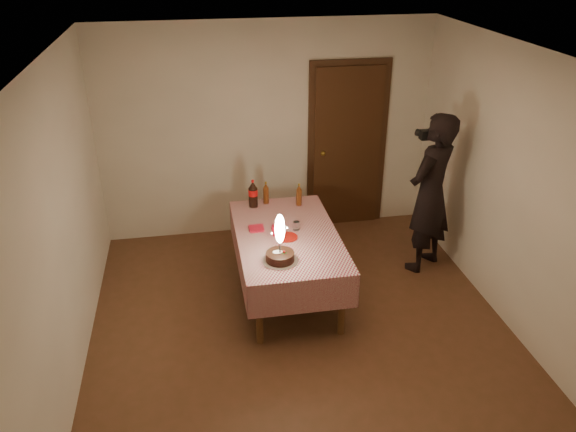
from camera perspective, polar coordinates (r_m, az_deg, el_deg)
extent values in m
cube|color=brown|center=(5.48, 1.58, -12.09)|extent=(4.00, 4.50, 0.01)
cube|color=silver|center=(6.82, -2.13, 8.59)|extent=(4.00, 0.04, 2.60)
cube|color=silver|center=(3.01, 11.08, -19.29)|extent=(4.00, 0.04, 2.60)
cube|color=silver|center=(4.81, -22.26, -1.79)|extent=(0.04, 4.50, 2.60)
cube|color=silver|center=(5.50, 22.62, 1.79)|extent=(0.04, 4.50, 2.60)
cube|color=silver|center=(4.34, 2.03, 15.64)|extent=(4.00, 4.50, 0.04)
cube|color=#472814|center=(7.08, 6.03, 6.81)|extent=(0.85, 0.05, 2.05)
sphere|color=#B28C33|center=(6.97, 3.58, 6.34)|extent=(0.06, 0.06, 0.06)
cube|color=brown|center=(5.68, -0.09, -2.13)|extent=(0.90, 1.60, 0.04)
cylinder|color=brown|center=(5.21, -2.92, -9.83)|extent=(0.07, 0.07, 0.67)
cylinder|color=brown|center=(5.34, 5.51, -8.91)|extent=(0.07, 0.07, 0.67)
cylinder|color=brown|center=(6.45, -4.66, -2.02)|extent=(0.07, 0.07, 0.67)
cylinder|color=brown|center=(6.55, 2.13, -1.43)|extent=(0.07, 0.07, 0.67)
cube|color=beige|center=(5.67, -0.09, -1.90)|extent=(1.02, 1.72, 0.01)
cube|color=beige|center=(5.05, 1.63, -8.28)|extent=(1.02, 0.01, 0.34)
cube|color=beige|center=(6.49, -1.41, 0.33)|extent=(1.02, 0.01, 0.34)
cube|color=beige|center=(5.70, -5.09, -3.88)|extent=(0.01, 1.72, 0.34)
cube|color=beige|center=(5.85, 4.78, -2.98)|extent=(0.01, 1.72, 0.34)
cylinder|color=white|center=(5.22, -0.81, -4.53)|extent=(0.33, 0.33, 0.01)
cylinder|color=black|center=(5.20, -0.81, -4.13)|extent=(0.26, 0.26, 0.08)
cylinder|color=white|center=(5.19, -1.06, -3.66)|extent=(0.07, 0.07, 0.00)
sphere|color=red|center=(5.17, -0.41, -3.65)|extent=(0.02, 0.02, 0.02)
cube|color=#19721E|center=(5.17, -0.23, -3.79)|extent=(0.02, 0.01, 0.00)
cube|color=#19721E|center=(5.16, -0.50, -3.85)|extent=(0.01, 0.02, 0.00)
cylinder|color=#262628|center=(5.15, -0.82, -3.17)|extent=(0.01, 0.01, 0.12)
ellipsoid|color=#FFF2BF|center=(5.05, -0.83, -1.31)|extent=(0.09, 0.09, 0.29)
sphere|color=white|center=(5.11, -0.83, -2.40)|extent=(0.04, 0.04, 0.04)
cylinder|color=#AF130C|center=(5.60, -0.13, -2.16)|extent=(0.22, 0.22, 0.01)
cylinder|color=red|center=(5.63, -1.28, -1.47)|extent=(0.08, 0.08, 0.10)
cylinder|color=white|center=(5.73, 0.85, -0.99)|extent=(0.07, 0.07, 0.09)
cube|color=red|center=(5.76, -3.23, -1.27)|extent=(0.15, 0.15, 0.02)
cylinder|color=black|center=(6.20, -3.56, 1.90)|extent=(0.10, 0.10, 0.22)
cylinder|color=red|center=(6.17, -3.58, 2.41)|extent=(0.10, 0.10, 0.07)
cone|color=black|center=(6.13, -3.60, 3.17)|extent=(0.10, 0.10, 0.08)
cylinder|color=red|center=(6.11, -3.61, 3.56)|extent=(0.03, 0.03, 0.02)
cylinder|color=#5C2B0F|center=(6.28, -2.25, 2.09)|extent=(0.06, 0.06, 0.18)
cone|color=#5C2B0F|center=(6.23, -2.27, 3.09)|extent=(0.06, 0.06, 0.06)
cylinder|color=olive|center=(6.21, -2.28, 3.38)|extent=(0.02, 0.02, 0.02)
cylinder|color=#5C2B0F|center=(6.23, 1.12, 1.90)|extent=(0.06, 0.06, 0.18)
cone|color=#5C2B0F|center=(6.18, 1.13, 2.90)|extent=(0.06, 0.06, 0.06)
cylinder|color=olive|center=(6.16, 1.13, 3.20)|extent=(0.02, 0.02, 0.02)
imported|color=black|center=(6.28, 14.24, 2.19)|extent=(0.79, 0.74, 1.81)
cube|color=black|center=(6.10, 13.87, 8.02)|extent=(0.16, 0.15, 0.10)
cylinder|color=black|center=(6.14, 13.25, 8.20)|extent=(0.11, 0.11, 0.08)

